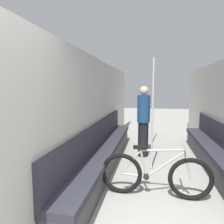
% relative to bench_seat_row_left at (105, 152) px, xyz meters
% --- Properties ---
extents(wall_left, '(0.10, 8.80, 2.23)m').
position_rel_bench_seat_row_left_xyz_m(wall_left, '(-0.23, -0.08, 0.80)').
color(wall_left, beige).
rests_on(wall_left, ground).
extents(bench_seat_row_left, '(0.41, 4.51, 0.93)m').
position_rel_bench_seat_row_left_xyz_m(bench_seat_row_left, '(0.00, 0.00, 0.00)').
color(bench_seat_row_left, '#3D3D42').
rests_on(bench_seat_row_left, ground).
extents(bench_seat_row_right, '(0.41, 4.51, 0.93)m').
position_rel_bench_seat_row_left_xyz_m(bench_seat_row_right, '(2.20, 0.00, 0.00)').
color(bench_seat_row_right, '#3D3D42').
rests_on(bench_seat_row_right, ground).
extents(bicycle, '(1.65, 0.46, 0.83)m').
position_rel_bench_seat_row_left_xyz_m(bicycle, '(0.99, -0.95, 0.03)').
color(bicycle, black).
rests_on(bicycle, ground).
extents(grab_pole_near, '(0.08, 0.08, 2.21)m').
position_rel_bench_seat_row_left_xyz_m(grab_pole_near, '(0.95, 0.09, 0.77)').
color(grab_pole_near, gray).
rests_on(grab_pole_near, ground).
extents(grab_pole_far, '(0.08, 0.08, 2.21)m').
position_rel_bench_seat_row_left_xyz_m(grab_pole_far, '(0.97, 2.06, 0.77)').
color(grab_pole_far, gray).
rests_on(grab_pole_far, ground).
extents(passenger_standing, '(0.30, 0.30, 1.67)m').
position_rel_bench_seat_row_left_xyz_m(passenger_standing, '(0.75, 0.85, 0.55)').
color(passenger_standing, black).
rests_on(passenger_standing, ground).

